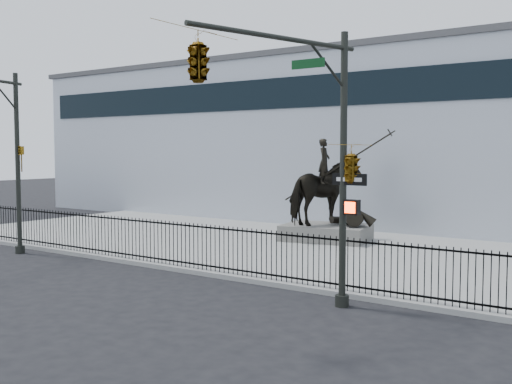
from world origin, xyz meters
The scene contains 8 objects.
ground centered at (0.00, 0.00, 0.00)m, with size 120.00×120.00×0.00m, color black.
plaza centered at (0.00, 7.00, 0.07)m, with size 30.00×12.00×0.15m, color gray.
building centered at (0.00, 20.00, 4.50)m, with size 44.00×14.00×9.00m, color silver.
picket_fence centered at (0.00, 1.25, 0.90)m, with size 22.10×0.10×1.50m.
statue_plinth centered at (1.72, 9.20, 0.49)m, with size 3.59×2.47×0.67m, color #5A5652.
equestrian_statue centered at (1.78, 9.21, 2.23)m, with size 4.54×3.24×3.90m.
traffic_signal_left centered at (-6.75, -0.62, 4.03)m, with size 1.52×4.84×7.00m.
traffic_signal_right centered at (6.47, -2.00, 4.85)m, with size 2.17×6.86×7.00m.
Camera 1 is at (13.89, -13.57, 4.04)m, focal length 42.00 mm.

